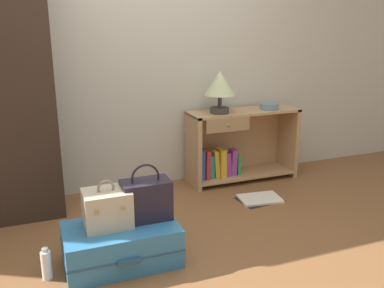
# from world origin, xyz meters

# --- Properties ---
(ground_plane) EXTENTS (9.00, 9.00, 0.00)m
(ground_plane) POSITION_xyz_m (0.00, 0.00, 0.00)
(ground_plane) COLOR brown
(back_wall) EXTENTS (6.40, 0.10, 2.60)m
(back_wall) POSITION_xyz_m (0.00, 1.50, 1.30)
(back_wall) COLOR beige
(back_wall) RESTS_ON ground_plane
(bookshelf) EXTENTS (1.05, 0.36, 0.67)m
(bookshelf) POSITION_xyz_m (0.94, 1.27, 0.33)
(bookshelf) COLOR tan
(bookshelf) RESTS_ON ground_plane
(table_lamp) EXTENTS (0.27, 0.27, 0.38)m
(table_lamp) POSITION_xyz_m (0.74, 1.22, 0.92)
(table_lamp) COLOR #3D3838
(table_lamp) RESTS_ON bookshelf
(bowl) EXTENTS (0.18, 0.18, 0.06)m
(bowl) POSITION_xyz_m (1.25, 1.21, 0.70)
(bowl) COLOR slate
(bowl) RESTS_ON bookshelf
(suitcase_large) EXTENTS (0.70, 0.44, 0.25)m
(suitcase_large) POSITION_xyz_m (-0.40, 0.20, 0.13)
(suitcase_large) COLOR teal
(suitcase_large) RESTS_ON ground_plane
(train_case) EXTENTS (0.28, 0.24, 0.30)m
(train_case) POSITION_xyz_m (-0.47, 0.23, 0.37)
(train_case) COLOR beige
(train_case) RESTS_ON suitcase_large
(handbag) EXTENTS (0.31, 0.18, 0.37)m
(handbag) POSITION_xyz_m (-0.22, 0.24, 0.38)
(handbag) COLOR #231E2D
(handbag) RESTS_ON suitcase_large
(bottle) EXTENTS (0.06, 0.06, 0.20)m
(bottle) POSITION_xyz_m (-0.85, 0.18, 0.09)
(bottle) COLOR white
(bottle) RESTS_ON ground_plane
(open_book_on_floor) EXTENTS (0.39, 0.29, 0.02)m
(open_book_on_floor) POSITION_xyz_m (0.90, 0.74, 0.01)
(open_book_on_floor) COLOR white
(open_book_on_floor) RESTS_ON ground_plane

